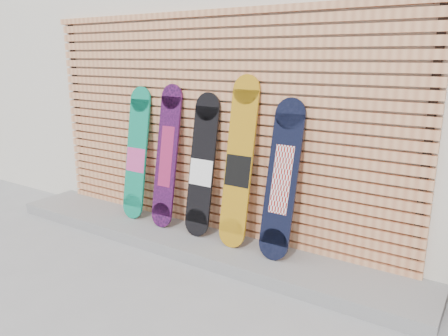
# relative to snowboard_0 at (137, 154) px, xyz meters

# --- Properties ---
(ground) EXTENTS (80.00, 80.00, 0.00)m
(ground) POSITION_rel_snowboard_0_xyz_m (1.01, -0.81, -0.83)
(ground) COLOR gray
(ground) RESTS_ON ground
(building) EXTENTS (12.00, 5.00, 3.60)m
(building) POSITION_rel_snowboard_0_xyz_m (1.51, 2.69, 0.97)
(building) COLOR beige
(building) RESTS_ON ground
(concrete_step) EXTENTS (4.60, 0.70, 0.12)m
(concrete_step) POSITION_rel_snowboard_0_xyz_m (0.86, -0.13, -0.77)
(concrete_step) COLOR slate
(concrete_step) RESTS_ON ground
(slat_wall) EXTENTS (4.26, 0.08, 2.29)m
(slat_wall) POSITION_rel_snowboard_0_xyz_m (0.86, 0.17, 0.38)
(slat_wall) COLOR tan
(slat_wall) RESTS_ON ground
(snowboard_0) EXTENTS (0.28, 0.28, 1.44)m
(snowboard_0) POSITION_rel_snowboard_0_xyz_m (0.00, 0.00, 0.00)
(snowboard_0) COLOR #0C7A5B
(snowboard_0) RESTS_ON concrete_step
(snowboard_1) EXTENTS (0.26, 0.29, 1.48)m
(snowboard_1) POSITION_rel_snowboard_0_xyz_m (0.44, -0.01, 0.03)
(snowboard_1) COLOR black
(snowboard_1) RESTS_ON concrete_step
(snowboard_2) EXTENTS (0.28, 0.28, 1.41)m
(snowboard_2) POSITION_rel_snowboard_0_xyz_m (0.89, -0.00, -0.01)
(snowboard_2) COLOR black
(snowboard_2) RESTS_ON concrete_step
(snowboard_3) EXTENTS (0.28, 0.31, 1.60)m
(snowboard_3) POSITION_rel_snowboard_0_xyz_m (1.32, -0.02, 0.08)
(snowboard_3) COLOR #AA7712
(snowboard_3) RESTS_ON concrete_step
(snowboard_4) EXTENTS (0.28, 0.34, 1.41)m
(snowboard_4) POSITION_rel_snowboard_0_xyz_m (1.77, -0.03, -0.00)
(snowboard_4) COLOR black
(snowboard_4) RESTS_ON concrete_step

